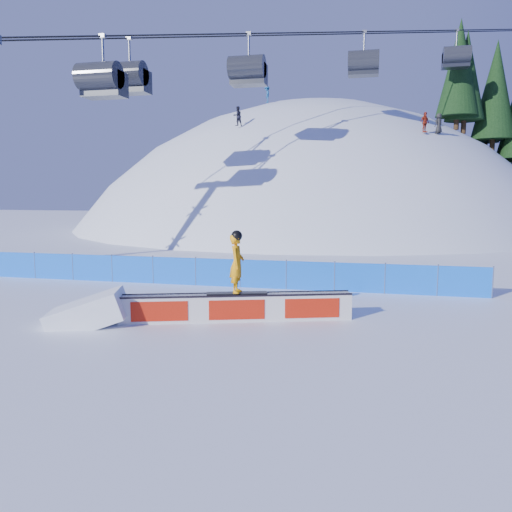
# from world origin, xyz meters

# --- Properties ---
(ground) EXTENTS (160.00, 160.00, 0.00)m
(ground) POSITION_xyz_m (0.00, 0.00, 0.00)
(ground) COLOR white
(ground) RESTS_ON ground
(snow_hill) EXTENTS (64.00, 64.00, 64.00)m
(snow_hill) POSITION_xyz_m (0.00, 42.00, -18.00)
(snow_hill) COLOR white
(snow_hill) RESTS_ON ground
(safety_fence) EXTENTS (22.05, 0.05, 1.30)m
(safety_fence) POSITION_xyz_m (0.00, 4.50, 0.60)
(safety_fence) COLOR blue
(safety_fence) RESTS_ON ground
(chairlift) EXTENTS (40.80, 41.70, 22.00)m
(chairlift) POSITION_xyz_m (4.74, 27.49, 16.89)
(chairlift) COLOR gray
(chairlift) RESTS_ON ground
(rail_box) EXTENTS (7.14, 2.75, 0.88)m
(rail_box) POSITION_xyz_m (2.31, -0.93, 0.43)
(rail_box) COLOR silver
(rail_box) RESTS_ON ground
(snow_ramp) EXTENTS (2.76, 2.18, 1.50)m
(snow_ramp) POSITION_xyz_m (-2.06, -2.35, 0.00)
(snow_ramp) COLOR white
(snow_ramp) RESTS_ON ground
(snowboarder) EXTENTS (1.93, 0.92, 2.00)m
(snowboarder) POSITION_xyz_m (2.32, -0.93, 1.86)
(snowboarder) COLOR black
(snowboarder) RESTS_ON rail_box
(distant_skiers) EXTENTS (17.70, 10.00, 5.82)m
(distant_skiers) POSITION_xyz_m (1.92, 30.51, 11.30)
(distant_skiers) COLOR black
(distant_skiers) RESTS_ON ground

